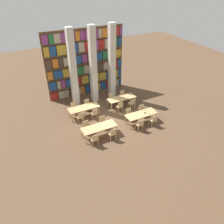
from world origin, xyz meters
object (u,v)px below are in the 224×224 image
chair_8 (80,117)px  chair_1 (86,127)px  pillar_center (93,66)px  reading_table_2 (84,108)px  chair_5 (129,114)px  chair_7 (142,110)px  chair_12 (120,106)px  chair_11 (87,104)px  chair_13 (112,98)px  chair_0 (95,139)px  chair_15 (123,95)px  reading_table_3 (122,99)px  pillar_right (112,63)px  desk_lamp_0 (146,109)px  chair_2 (112,133)px  reading_table_0 (99,128)px  reading_table_1 (141,115)px  chair_6 (154,120)px  chair_14 (132,103)px  chair_9 (74,108)px  chair_10 (95,113)px  chair_3 (103,122)px  chair_4 (140,124)px

chair_8 → chair_1: bearing=-91.6°
pillar_center → reading_table_2: pillar_center is taller
chair_5 → chair_8: bearing=-20.6°
chair_7 → chair_12: bearing=-45.2°
chair_11 → chair_13: same height
chair_0 → chair_15: (4.27, 4.06, 0.00)m
reading_table_3 → pillar_right: bearing=88.3°
pillar_center → desk_lamp_0: pillar_center is taller
chair_2 → desk_lamp_0: 3.08m
pillar_right → reading_table_0: 5.95m
chair_5 → chair_8: 3.49m
pillar_center → chair_15: pillar_center is taller
pillar_right → chair_2: (-2.58, -5.15, -2.53)m
pillar_right → chair_1: 5.90m
reading_table_1 → chair_11: size_ratio=2.62×
pillar_right → reading_table_1: pillar_right is taller
chair_6 → chair_14: (-0.15, 2.63, 0.00)m
chair_1 → chair_9: 2.66m
pillar_right → chair_10: bearing=-137.1°
chair_7 → chair_1: bearing=0.4°
chair_3 → chair_4: same height
chair_7 → chair_8: same height
pillar_right → chair_11: 3.84m
reading_table_3 → desk_lamp_0: bearing=-81.2°
chair_6 → chair_15: same height
chair_0 → chair_14: size_ratio=1.00×
chair_7 → chair_8: 4.55m
chair_10 → chair_15: bearing=24.0°
desk_lamp_0 → chair_14: desk_lamp_0 is taller
chair_4 → chair_14: 2.80m
chair_1 → chair_3: size_ratio=1.00×
reading_table_3 → chair_12: chair_12 is taller
chair_1 → chair_11: 2.89m
chair_6 → reading_table_3: (-0.68, 3.33, 0.18)m
chair_0 → reading_table_3: bearing=41.9°
reading_table_1 → chair_15: bearing=82.9°
reading_table_0 → chair_9: bearing=99.7°
reading_table_2 → chair_8: bearing=-127.7°
reading_table_2 → chair_0: bearing=-99.8°
pillar_right → chair_15: pillar_right is taller
chair_13 → chair_15: (1.06, 0.00, 0.00)m
chair_3 → desk_lamp_0: desk_lamp_0 is taller
chair_5 → chair_12: 1.22m
reading_table_0 → chair_2: size_ratio=2.62×
reading_table_0 → chair_10: bearing=75.5°
pillar_center → chair_6: size_ratio=6.89×
pillar_right → chair_12: size_ratio=6.89×
reading_table_1 → chair_9: bearing=138.9°
desk_lamp_0 → chair_5: bearing=139.0°
reading_table_2 → chair_8: chair_8 is taller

